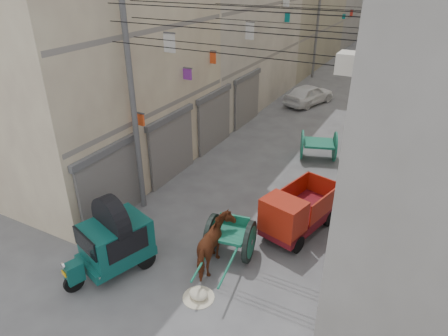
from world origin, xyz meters
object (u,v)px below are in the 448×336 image
Objects in this scene: tonga_cart at (230,237)px; distant_car_green at (368,64)px; second_cart at (318,145)px; distant_car_white at (309,94)px; distant_car_grey at (386,59)px; horse at (215,245)px; auto_rickshaw at (114,238)px; feed_sack at (198,294)px; mini_truck at (294,215)px.

tonga_cart is 0.75× the size of distant_car_green.
second_cart is 0.48× the size of distant_car_green.
distant_car_white reaches higher than distant_car_grey.
auto_rickshaw is at bearing 17.58° from horse.
distant_car_grey is (3.16, 32.19, -0.50)m from auto_rickshaw.
feed_sack is (-0.38, -10.25, -0.61)m from second_cart.
distant_car_grey is at bearing 89.40° from feed_sack.
distant_car_green is (-2.16, 25.55, -0.22)m from mini_truck.
second_cart is at bearing 113.17° from mini_truck.
distant_car_white reaches higher than feed_sack.
mini_truck reaches higher than second_cart.
distant_car_green is at bearing 91.55° from feed_sack.
feed_sack is 29.55m from distant_car_green.
mini_truck is 4.27m from feed_sack.
auto_rickshaw reaches higher than distant_car_grey.
feed_sack is at bearing 20.39° from auto_rickshaw.
distant_car_white is (-2.31, 16.80, -0.13)m from horse.
distant_car_grey is (0.34, 32.08, 0.48)m from feed_sack.
auto_rickshaw is 3.00m from horse.
feed_sack is at bearing 85.38° from distant_car_green.
distant_car_green is at bearing 104.38° from auto_rickshaw.
feed_sack is 0.15× the size of distant_car_grey.
mini_truck is 1.66× the size of second_cart.
auto_rickshaw is 0.68× the size of distant_car_green.
auto_rickshaw is 2.99m from feed_sack.
mini_truck is 14.72m from distant_car_white.
horse reaches higher than second_cart.
auto_rickshaw is 0.86× the size of mini_truck.
horse is at bearing -113.28° from second_cart.
tonga_cart is 0.79× the size of distant_car_white.
mini_truck reaches higher than horse.
distant_car_green is (-0.74, 27.48, -0.09)m from tonga_cart.
distant_car_grey is (-1.03, 28.10, -0.20)m from mini_truck.
tonga_cart is 0.82× the size of distant_car_grey.
horse reaches higher than distant_car_green.
feed_sack is 1.53m from horse.
horse is at bearing -74.63° from distant_car_grey.
mini_truck is 25.64m from distant_car_green.
horse is at bearing 116.55° from distant_car_white.
auto_rickshaw is 0.72× the size of distant_car_white.
distant_car_green is (1.73, 11.36, -0.06)m from distant_car_white.
auto_rickshaw is at bearing -126.56° from second_cart.
distant_car_grey reaches higher than distant_car_green.
second_cart is 10.28m from feed_sack.
second_cart is 3.52× the size of feed_sack.
auto_rickshaw reaches higher than mini_truck.
horse reaches higher than feed_sack.
tonga_cart is 2.13m from feed_sack.
second_cart is at bearing -105.92° from horse.
auto_rickshaw is at bearing 79.93° from distant_car_green.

